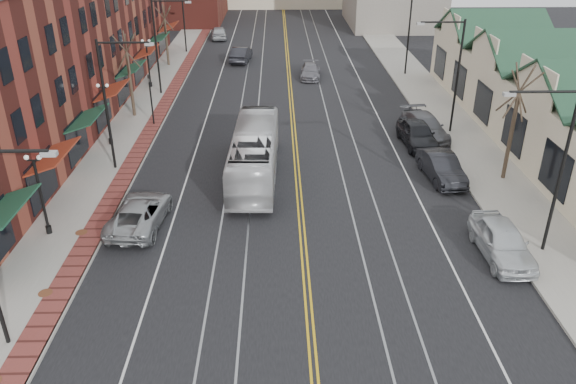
{
  "coord_description": "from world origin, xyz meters",
  "views": [
    {
      "loc": [
        -1.25,
        -16.58,
        14.83
      ],
      "look_at": [
        -0.72,
        8.67,
        2.0
      ],
      "focal_mm": 35.0,
      "sensor_mm": 36.0,
      "label": 1
    }
  ],
  "objects_px": {
    "transit_bus": "(255,153)",
    "parked_suv": "(140,213)",
    "parked_car_d": "(417,134)",
    "parked_car_c": "(424,127)",
    "parked_car_a": "(502,241)",
    "parked_car_b": "(441,167)"
  },
  "relations": [
    {
      "from": "transit_bus",
      "to": "parked_suv",
      "type": "bearing_deg",
      "value": 47.36
    },
    {
      "from": "transit_bus",
      "to": "parked_car_b",
      "type": "bearing_deg",
      "value": 178.44
    },
    {
      "from": "transit_bus",
      "to": "parked_car_c",
      "type": "xyz_separation_m",
      "value": [
        11.92,
        6.21,
        -0.69
      ]
    },
    {
      "from": "parked_car_a",
      "to": "parked_car_b",
      "type": "xyz_separation_m",
      "value": [
        -0.6,
        8.49,
        -0.04
      ]
    },
    {
      "from": "parked_car_b",
      "to": "parked_car_a",
      "type": "bearing_deg",
      "value": -91.75
    },
    {
      "from": "parked_suv",
      "to": "parked_car_b",
      "type": "relative_size",
      "value": 1.12
    },
    {
      "from": "parked_suv",
      "to": "parked_car_a",
      "type": "xyz_separation_m",
      "value": [
        17.69,
        -3.27,
        0.09
      ]
    },
    {
      "from": "transit_bus",
      "to": "parked_car_d",
      "type": "distance_m",
      "value": 12.13
    },
    {
      "from": "parked_car_a",
      "to": "parked_car_c",
      "type": "relative_size",
      "value": 0.85
    },
    {
      "from": "parked_car_c",
      "to": "parked_car_a",
      "type": "bearing_deg",
      "value": -96.67
    },
    {
      "from": "parked_car_a",
      "to": "transit_bus",
      "type": "bearing_deg",
      "value": 141.21
    },
    {
      "from": "parked_suv",
      "to": "parked_car_a",
      "type": "height_order",
      "value": "parked_car_a"
    },
    {
      "from": "parked_car_a",
      "to": "parked_car_c",
      "type": "distance_m",
      "value": 15.37
    },
    {
      "from": "transit_bus",
      "to": "parked_car_c",
      "type": "height_order",
      "value": "transit_bus"
    },
    {
      "from": "parked_car_a",
      "to": "parked_car_c",
      "type": "bearing_deg",
      "value": 88.74
    },
    {
      "from": "parked_car_b",
      "to": "parked_suv",
      "type": "bearing_deg",
      "value": -168.82
    },
    {
      "from": "parked_suv",
      "to": "parked_car_a",
      "type": "bearing_deg",
      "value": 174.09
    },
    {
      "from": "parked_car_b",
      "to": "parked_car_d",
      "type": "xyz_separation_m",
      "value": [
        -0.22,
        5.5,
        0.07
      ]
    },
    {
      "from": "transit_bus",
      "to": "parked_car_b",
      "type": "height_order",
      "value": "transit_bus"
    },
    {
      "from": "parked_car_c",
      "to": "parked_car_b",
      "type": "bearing_deg",
      "value": -101.68
    },
    {
      "from": "parked_car_b",
      "to": "parked_car_c",
      "type": "bearing_deg",
      "value": 79.18
    },
    {
      "from": "transit_bus",
      "to": "parked_car_b",
      "type": "xyz_separation_m",
      "value": [
        11.32,
        -0.66,
        -0.73
      ]
    }
  ]
}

